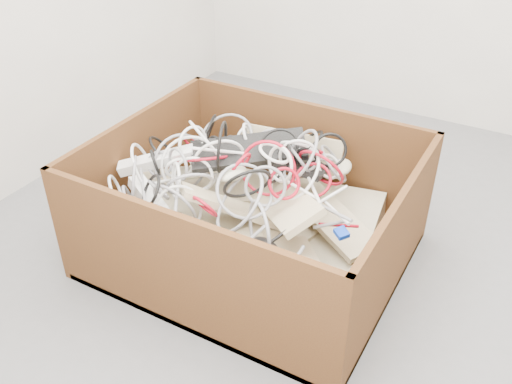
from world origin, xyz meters
The scene contains 8 objects.
ground centered at (0.00, 0.00, 0.00)m, with size 3.00×3.00×0.00m, color #5A5A5D.
cardboard_box centered at (-0.28, -0.14, 0.13)m, with size 1.16×0.96×0.51m.
keyboard_pile centered at (-0.24, -0.13, 0.28)m, with size 1.04×0.88×0.38m.
mice_scatter centered at (-0.34, -0.17, 0.35)m, with size 0.67×0.71×0.21m.
power_strip_left centered at (-0.66, -0.22, 0.37)m, with size 0.31×0.06×0.04m, color white.
power_strip_right centered at (-0.54, -0.40, 0.32)m, with size 0.31×0.06×0.04m, color white.
vga_plug centered at (0.15, -0.26, 0.35)m, with size 0.04×0.04×0.02m, color #0C34BE.
cable_tangle centered at (-0.36, -0.15, 0.39)m, with size 0.99×0.82×0.42m.
Camera 1 is at (0.64, -1.72, 1.51)m, focal length 39.80 mm.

